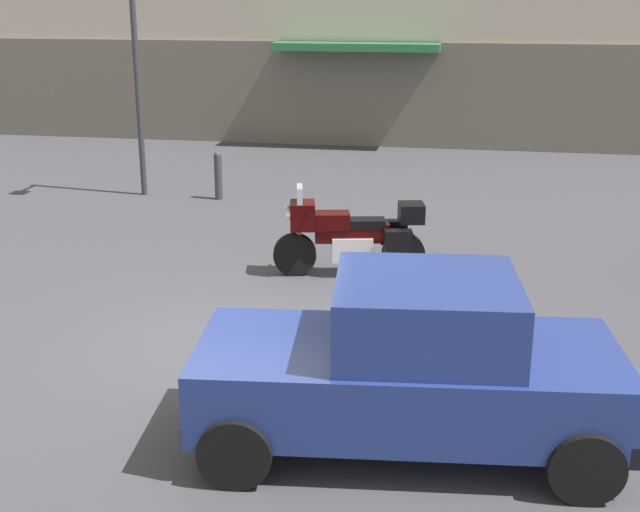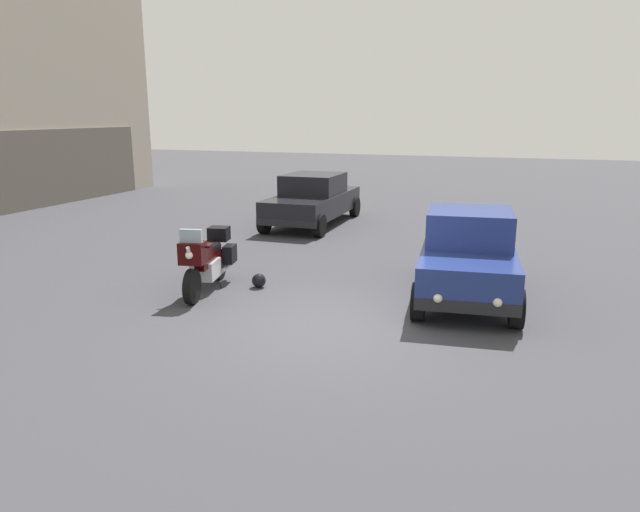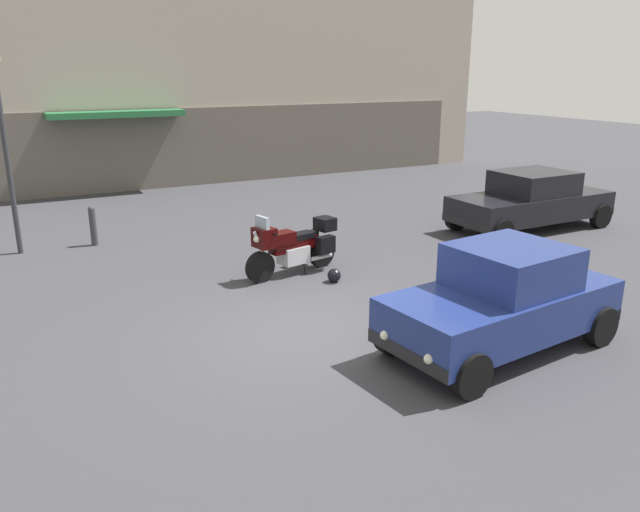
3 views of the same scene
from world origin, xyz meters
name	(u,v)px [view 2 (image 2 of 3)]	position (x,y,z in m)	size (l,w,h in m)	color
ground_plane	(332,325)	(0.00, 0.00, 0.00)	(80.00, 80.00, 0.00)	#38383D
motorcycle	(206,259)	(1.04, 2.91, 0.62)	(2.24, 1.00, 1.36)	black
helmet	(259,281)	(1.54, 2.04, 0.14)	(0.28, 0.28, 0.28)	black
car_hatchback_near	(468,255)	(2.29, -1.89, 0.81)	(3.99, 2.15, 1.64)	navy
car_sedan_far	(313,199)	(8.32, 3.41, 0.78)	(4.60, 1.95, 1.56)	black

